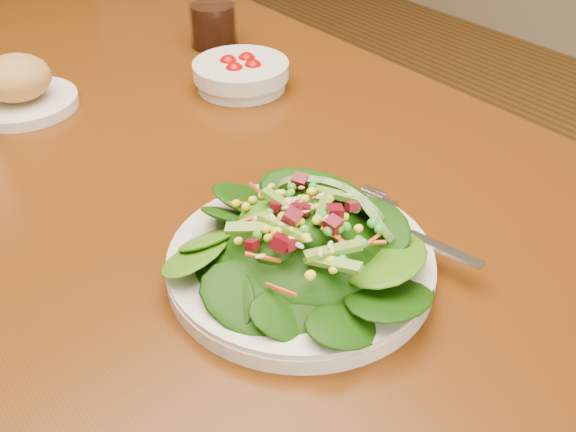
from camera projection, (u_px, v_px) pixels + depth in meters
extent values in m
cube|color=#542109|center=(142.00, 152.00, 0.87)|extent=(0.90, 1.40, 0.04)
cylinder|color=#3E1A0B|center=(179.00, 130.00, 1.69)|extent=(0.07, 0.07, 0.71)
cube|color=#3E1A0B|center=(6.00, 93.00, 1.66)|extent=(0.48, 0.48, 0.04)
cylinder|color=#3E1A0B|center=(73.00, 125.00, 2.00)|extent=(0.04, 0.04, 0.43)
cylinder|color=#3E1A0B|center=(116.00, 181.00, 1.75)|extent=(0.04, 0.04, 0.43)
cylinder|color=silver|center=(300.00, 264.00, 0.63)|extent=(0.26, 0.26, 0.02)
ellipsoid|color=black|center=(301.00, 242.00, 0.62)|extent=(0.18, 0.18, 0.04)
cube|color=silver|center=(403.00, 227.00, 0.66)|extent=(0.05, 0.18, 0.01)
cylinder|color=silver|center=(23.00, 103.00, 0.92)|extent=(0.16, 0.16, 0.02)
ellipsoid|color=#B28541|center=(16.00, 78.00, 0.90)|extent=(0.10, 0.10, 0.06)
cylinder|color=silver|center=(241.00, 75.00, 0.97)|extent=(0.14, 0.14, 0.04)
sphere|color=#B70000|center=(247.00, 62.00, 0.98)|extent=(0.03, 0.03, 0.03)
sphere|color=#B70000|center=(228.00, 65.00, 0.97)|extent=(0.03, 0.03, 0.03)
sphere|color=#B70000|center=(234.00, 72.00, 0.95)|extent=(0.03, 0.03, 0.03)
sphere|color=#B70000|center=(253.00, 69.00, 0.96)|extent=(0.03, 0.03, 0.03)
cylinder|color=silver|center=(212.00, 5.00, 1.08)|extent=(0.08, 0.08, 0.14)
cylinder|color=black|center=(214.00, 26.00, 1.10)|extent=(0.07, 0.07, 0.07)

